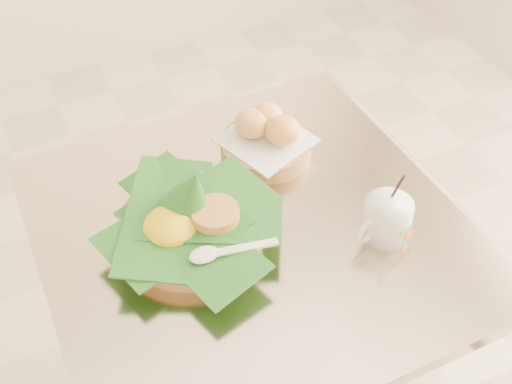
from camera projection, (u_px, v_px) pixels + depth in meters
name	position (u px, v px, depth m)	size (l,w,h in m)	color
cafe_table	(251.00, 303.00, 1.25)	(0.71, 0.71, 0.75)	gray
rice_basket	(190.00, 220.00, 1.06)	(0.30, 0.30, 0.15)	tan
bread_basket	(266.00, 138.00, 1.21)	(0.19, 0.19, 0.09)	tan
coffee_mug	(386.00, 218.00, 1.06)	(0.11, 0.08, 0.14)	white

